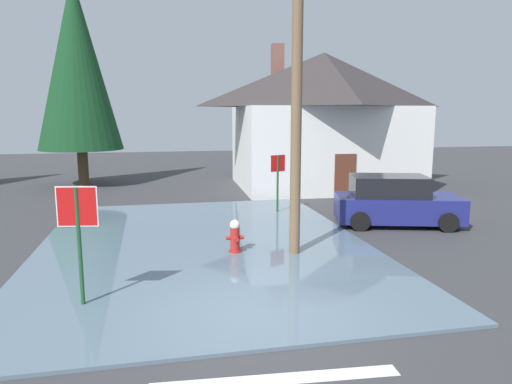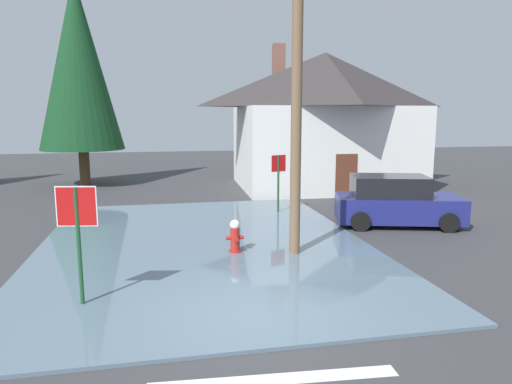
{
  "view_description": "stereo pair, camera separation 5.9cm",
  "coord_description": "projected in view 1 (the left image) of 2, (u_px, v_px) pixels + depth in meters",
  "views": [
    {
      "loc": [
        -1.7,
        -8.03,
        3.77
      ],
      "look_at": [
        0.81,
        3.88,
        1.72
      ],
      "focal_mm": 32.57,
      "sensor_mm": 36.0,
      "label": 1
    },
    {
      "loc": [
        -1.64,
        -8.04,
        3.77
      ],
      "look_at": [
        0.81,
        3.88,
        1.72
      ],
      "focal_mm": 32.57,
      "sensor_mm": 36.0,
      "label": 2
    }
  ],
  "objects": [
    {
      "name": "stop_sign_near",
      "position": [
        78.0,
        221.0,
        8.87
      ],
      "size": [
        0.77,
        0.16,
        2.42
      ],
      "color": "#1E4C28",
      "rests_on": "ground"
    },
    {
      "name": "utility_pole",
      "position": [
        297.0,
        92.0,
        11.82
      ],
      "size": [
        1.6,
        0.28,
        8.28
      ],
      "color": "brown",
      "rests_on": "ground"
    },
    {
      "name": "fire_hydrant",
      "position": [
        235.0,
        237.0,
        12.55
      ],
      "size": [
        0.48,
        0.41,
        0.96
      ],
      "color": "#AD231E",
      "rests_on": "ground"
    },
    {
      "name": "ground_plane",
      "position": [
        256.0,
        319.0,
        8.73
      ],
      "size": [
        80.0,
        80.0,
        0.1
      ],
      "primitive_type": "cube",
      "color": "#38383A"
    },
    {
      "name": "stop_sign_far",
      "position": [
        278.0,
        172.0,
        17.57
      ],
      "size": [
        0.63,
        0.21,
        2.26
      ],
      "color": "#1E4C28",
      "rests_on": "ground"
    },
    {
      "name": "pine_tree_tall_left",
      "position": [
        77.0,
        64.0,
        23.73
      ],
      "size": [
        4.28,
        4.28,
        10.71
      ],
      "color": "#4C3823",
      "rests_on": "ground"
    },
    {
      "name": "flood_puddle",
      "position": [
        204.0,
        245.0,
        13.43
      ],
      "size": [
        9.26,
        12.64,
        0.07
      ],
      "primitive_type": "cube",
      "color": "slate",
      "rests_on": "ground"
    },
    {
      "name": "lane_stop_bar",
      "position": [
        277.0,
        379.0,
        6.66
      ],
      "size": [
        3.64,
        0.55,
        0.01
      ],
      "primitive_type": "cube",
      "rotation": [
        0.0,
        0.0,
        -0.07
      ],
      "color": "silver",
      "rests_on": "ground"
    },
    {
      "name": "house",
      "position": [
        323.0,
        118.0,
        23.91
      ],
      "size": [
        9.5,
        7.69,
        7.37
      ],
      "color": "silver",
      "rests_on": "ground"
    },
    {
      "name": "parked_car",
      "position": [
        395.0,
        202.0,
        15.82
      ],
      "size": [
        4.46,
        2.85,
        1.71
      ],
      "color": "navy",
      "rests_on": "ground"
    }
  ]
}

